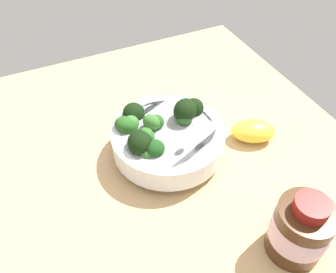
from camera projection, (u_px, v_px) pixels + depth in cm
name	position (u px, v px, depth cm)	size (l,w,h in cm)	color
ground_plane	(155.00, 161.00, 63.77)	(70.79, 70.79, 4.35)	tan
bowl_of_broccoli	(166.00, 136.00, 59.66)	(19.12, 19.12, 9.71)	white
lemon_wedge	(253.00, 131.00, 63.43)	(7.87, 4.96, 3.81)	yellow
bottle_tall	(300.00, 229.00, 46.04)	(7.74, 7.74, 10.93)	#472814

